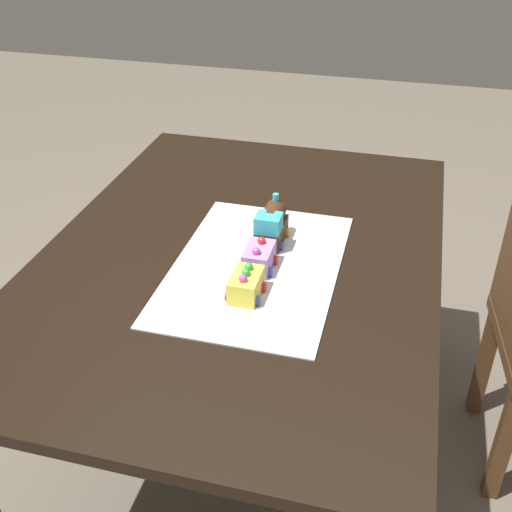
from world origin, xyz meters
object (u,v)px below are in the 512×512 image
Objects in this scene: cake_locomotive at (271,226)px; cake_car_caboose_lemon at (246,285)px; cake_car_gondola_lavender at (259,258)px; dining_table at (242,283)px.

cake_locomotive reaches higher than cake_car_caboose_lemon.
cake_locomotive reaches higher than cake_car_gondola_lavender.
dining_table is 0.18m from cake_locomotive.
cake_locomotive is 0.13m from cake_car_gondola_lavender.
cake_locomotive is 1.40× the size of cake_car_caboose_lemon.
dining_table is 10.00× the size of cake_locomotive.
cake_car_caboose_lemon is (0.25, 0.00, -0.02)m from cake_locomotive.
cake_car_caboose_lemon is (0.12, 0.00, 0.00)m from cake_car_gondola_lavender.
cake_locomotive is 0.25m from cake_car_caboose_lemon.
dining_table is 0.25m from cake_car_caboose_lemon.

